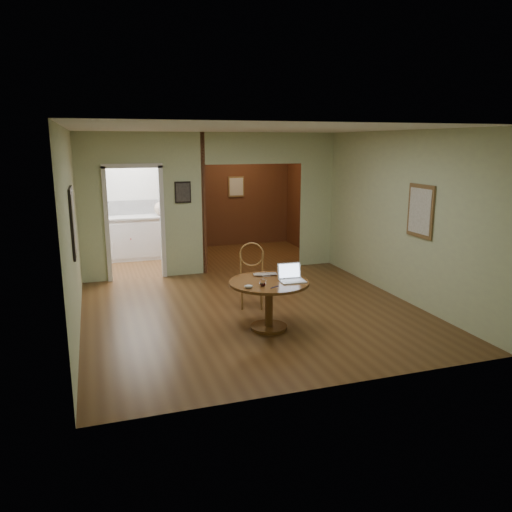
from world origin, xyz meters
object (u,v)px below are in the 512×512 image
object	(u,v)px
dining_table	(269,294)
chair	(252,271)
open_laptop	(291,276)
closed_laptop	(266,275)

from	to	relation	value
dining_table	chair	bearing A→B (deg)	85.33
chair	open_laptop	size ratio (longest dim) A/B	2.91
chair	closed_laptop	bearing A→B (deg)	-76.09
chair	closed_laptop	distance (m)	0.80
closed_laptop	dining_table	bearing A→B (deg)	-88.92
open_laptop	closed_laptop	xyz separation A→B (m)	(-0.25, 0.32, -0.05)
dining_table	open_laptop	size ratio (longest dim) A/B	3.18
dining_table	chair	size ratio (longest dim) A/B	1.09
chair	closed_laptop	size ratio (longest dim) A/B	2.98
dining_table	closed_laptop	bearing A→B (deg)	81.08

